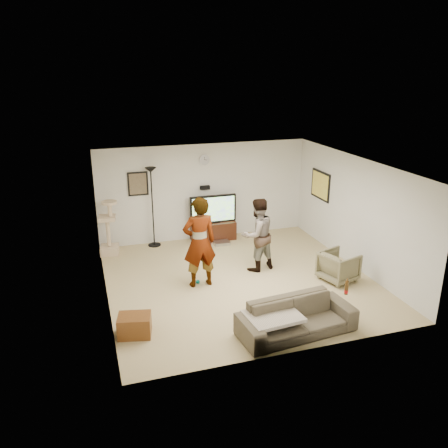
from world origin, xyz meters
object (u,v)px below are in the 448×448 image
object	(u,v)px
cat_tree	(108,228)
beer_bottle	(347,288)
tv	(213,209)
tv_stand	(213,231)
side_table	(135,325)
person_right	(257,235)
armchair	(339,266)
floor_lamp	(153,208)
sofa	(297,318)
person_left	(199,242)

from	to	relation	value
cat_tree	beer_bottle	world-z (taller)	cat_tree
tv	cat_tree	bearing A→B (deg)	-176.22
tv_stand	side_table	size ratio (longest dim) A/B	2.09
person_right	side_table	xyz separation A→B (m)	(-2.97, -1.89, -0.64)
person_right	side_table	size ratio (longest dim) A/B	3.00
cat_tree	armchair	world-z (taller)	cat_tree
cat_tree	tv	bearing A→B (deg)	3.78
floor_lamp	sofa	xyz separation A→B (m)	(1.65, -4.79, -0.72)
armchair	beer_bottle	bearing A→B (deg)	135.83
tv_stand	beer_bottle	xyz separation A→B (m)	(1.03, -4.75, 0.48)
side_table	person_left	bearing A→B (deg)	44.17
person_left	person_right	size ratio (longest dim) A/B	1.16
person_left	tv	bearing A→B (deg)	-115.39
side_table	cat_tree	bearing A→B (deg)	91.96
armchair	tv	bearing A→B (deg)	13.95
beer_bottle	floor_lamp	bearing A→B (deg)	118.33
tv_stand	beer_bottle	bearing A→B (deg)	-77.81
person_right	sofa	distance (m)	2.72
tv_stand	person_right	distance (m)	2.21
floor_lamp	cat_tree	xyz separation A→B (m)	(-1.13, -0.22, -0.34)
floor_lamp	beer_bottle	size ratio (longest dim) A/B	8.10
sofa	armchair	xyz separation A→B (m)	(1.77, 1.60, 0.02)
cat_tree	sofa	xyz separation A→B (m)	(2.78, -4.57, -0.38)
sofa	person_left	bearing A→B (deg)	110.32
tv	person_right	distance (m)	2.13
sofa	beer_bottle	xyz separation A→B (m)	(0.93, 0.00, 0.42)
person_left	armchair	world-z (taller)	person_left
tv_stand	person_left	size ratio (longest dim) A/B	0.60
sofa	armchair	world-z (taller)	armchair
floor_lamp	cat_tree	world-z (taller)	floor_lamp
person_left	armchair	xyz separation A→B (m)	(2.87, -0.68, -0.64)
tv	person_right	bearing A→B (deg)	-78.97
tv	cat_tree	distance (m)	2.70
person_right	person_left	bearing A→B (deg)	0.29
tv	cat_tree	world-z (taller)	cat_tree
tv	beer_bottle	distance (m)	4.86
sofa	armchair	size ratio (longest dim) A/B	2.88
beer_bottle	side_table	world-z (taller)	beer_bottle
person_right	beer_bottle	xyz separation A→B (m)	(0.62, -2.65, -0.11)
tv	armchair	world-z (taller)	tv
sofa	side_table	distance (m)	2.76
beer_bottle	tv_stand	bearing A→B (deg)	102.19
floor_lamp	armchair	xyz separation A→B (m)	(3.42, -3.20, -0.69)
cat_tree	armchair	bearing A→B (deg)	-33.17
tv_stand	cat_tree	xyz separation A→B (m)	(-2.69, -0.18, 0.44)
side_table	armchair	bearing A→B (deg)	10.60
floor_lamp	person_right	bearing A→B (deg)	-47.39
tv_stand	sofa	size ratio (longest dim) A/B	0.57
tv	sofa	world-z (taller)	tv
cat_tree	person_left	world-z (taller)	person_left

